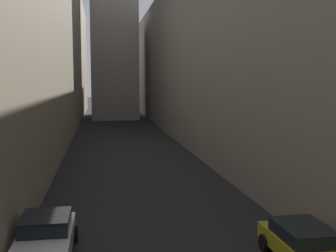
% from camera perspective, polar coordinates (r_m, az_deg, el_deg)
% --- Properties ---
extents(ground_plane, '(264.00, 264.00, 0.00)m').
position_cam_1_polar(ground_plane, '(44.95, -6.07, -1.98)').
color(ground_plane, black).
extents(building_block_left, '(10.86, 108.00, 21.21)m').
position_cam_1_polar(building_block_left, '(47.43, -19.91, 10.96)').
color(building_block_left, gray).
rests_on(building_block_left, ground).
extents(building_block_right, '(13.33, 108.00, 18.04)m').
position_cam_1_polar(building_block_right, '(48.76, 8.29, 9.24)').
color(building_block_right, slate).
rests_on(building_block_right, ground).
extents(parked_car_left_third, '(2.06, 4.12, 1.52)m').
position_cam_1_polar(parked_car_left_third, '(15.93, -16.41, -14.27)').
color(parked_car_left_third, silver).
rests_on(parked_car_left_third, ground).
extents(parked_car_right_third, '(1.97, 4.33, 1.37)m').
position_cam_1_polar(parked_car_right_third, '(15.41, 18.30, -15.24)').
color(parked_car_right_third, '#A59919').
rests_on(parked_car_right_third, ground).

